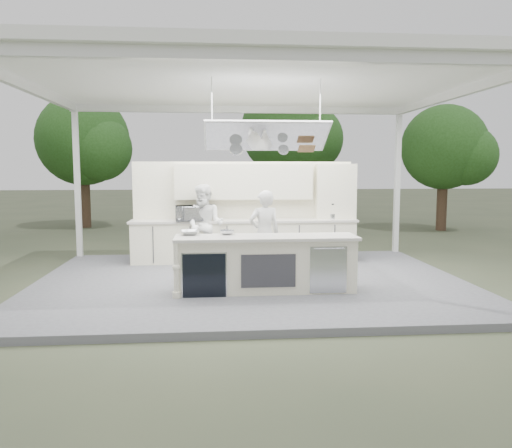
{
  "coord_description": "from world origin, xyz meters",
  "views": [
    {
      "loc": [
        -0.69,
        -9.25,
        2.21
      ],
      "look_at": [
        0.14,
        0.4,
        1.13
      ],
      "focal_mm": 35.0,
      "sensor_mm": 36.0,
      "label": 1
    }
  ],
  "objects": [
    {
      "name": "stage_deck",
      "position": [
        0.0,
        0.0,
        0.06
      ],
      "size": [
        8.0,
        6.0,
        0.12
      ],
      "primitive_type": "cube",
      "color": "slate",
      "rests_on": "ground"
    },
    {
      "name": "back_counter",
      "position": [
        0.0,
        1.9,
        0.6
      ],
      "size": [
        5.08,
        0.72,
        0.95
      ],
      "color": "white",
      "rests_on": "stage_deck"
    },
    {
      "name": "tree_cluster",
      "position": [
        -0.16,
        9.77,
        3.29
      ],
      "size": [
        19.55,
        9.4,
        5.85
      ],
      "color": "#4A3225",
      "rests_on": "ground"
    },
    {
      "name": "tent",
      "position": [
        0.0,
        -0.01,
        3.71
      ],
      "size": [
        8.2,
        6.2,
        3.86
      ],
      "color": "white",
      "rests_on": "ground"
    },
    {
      "name": "bowl_large",
      "position": [
        -1.1,
        -0.65,
        1.11
      ],
      "size": [
        0.38,
        0.38,
        0.08
      ],
      "primitive_type": "imported",
      "rotation": [
        0.0,
        0.0,
        0.17
      ],
      "color": "silver",
      "rests_on": "demo_island"
    },
    {
      "name": "bowl_small",
      "position": [
        -0.46,
        -0.65,
        1.11
      ],
      "size": [
        0.25,
        0.25,
        0.08
      ],
      "primitive_type": "imported",
      "rotation": [
        0.0,
        0.0,
        0.0
      ],
      "color": "#B6B8BD",
      "rests_on": "demo_island"
    },
    {
      "name": "back_wall_unit",
      "position": [
        0.44,
        2.11,
        1.57
      ],
      "size": [
        5.05,
        0.48,
        2.25
      ],
      "color": "white",
      "rests_on": "stage_deck"
    },
    {
      "name": "sous_chef",
      "position": [
        -0.87,
        1.55,
        1.0
      ],
      "size": [
        1.04,
        0.93,
        1.76
      ],
      "primitive_type": "imported",
      "rotation": [
        0.0,
        0.0,
        -0.37
      ],
      "color": "white",
      "rests_on": "stage_deck"
    },
    {
      "name": "head_chef",
      "position": [
        0.29,
        0.25,
        0.96
      ],
      "size": [
        0.68,
        0.51,
        1.68
      ],
      "primitive_type": "imported",
      "rotation": [
        0.0,
        0.0,
        3.33
      ],
      "color": "silver",
      "rests_on": "stage_deck"
    },
    {
      "name": "toaster_oven",
      "position": [
        -1.22,
        1.7,
        1.24
      ],
      "size": [
        0.65,
        0.48,
        0.34
      ],
      "primitive_type": "imported",
      "rotation": [
        0.0,
        0.0,
        0.11
      ],
      "color": "silver",
      "rests_on": "back_counter"
    },
    {
      "name": "ground",
      "position": [
        0.0,
        0.0,
        0.0
      ],
      "size": [
        90.0,
        90.0,
        0.0
      ],
      "primitive_type": "plane",
      "color": "#454B33",
      "rests_on": "ground"
    },
    {
      "name": "demo_island",
      "position": [
        0.18,
        -0.91,
        0.6
      ],
      "size": [
        3.1,
        0.79,
        0.95
      ],
      "color": "white",
      "rests_on": "stage_deck"
    }
  ]
}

